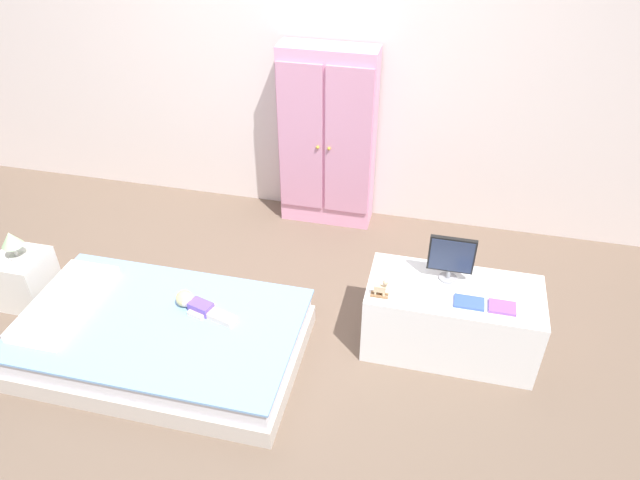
{
  "coord_description": "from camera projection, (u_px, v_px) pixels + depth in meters",
  "views": [
    {
      "loc": [
        0.98,
        -2.24,
        2.52
      ],
      "look_at": [
        0.37,
        0.37,
        0.55
      ],
      "focal_mm": 32.77,
      "sensor_mm": 36.0,
      "label": 1
    }
  ],
  "objects": [
    {
      "name": "wardrobe",
      "position": [
        327.0,
        139.0,
        4.11
      ],
      "size": [
        0.67,
        0.26,
        1.32
      ],
      "color": "#E599BC",
      "rests_on": "ground_plane"
    },
    {
      "name": "tv_stand",
      "position": [
        451.0,
        319.0,
        3.28
      ],
      "size": [
        0.95,
        0.45,
        0.44
      ],
      "primitive_type": "cube",
      "color": "white",
      "rests_on": "ground_plane"
    },
    {
      "name": "rocking_horse_toy",
      "position": [
        381.0,
        288.0,
        3.08
      ],
      "size": [
        0.1,
        0.04,
        0.12
      ],
      "color": "#8E6642",
      "rests_on": "tv_stand"
    },
    {
      "name": "back_wall",
      "position": [
        307.0,
        31.0,
        3.86
      ],
      "size": [
        6.4,
        0.05,
        2.7
      ],
      "primitive_type": "cube",
      "color": "silver",
      "rests_on": "ground_plane"
    },
    {
      "name": "pillow",
      "position": [
        65.0,
        302.0,
        3.3
      ],
      "size": [
        0.32,
        0.67,
        0.05
      ],
      "primitive_type": "cube",
      "color": "white",
      "rests_on": "bed"
    },
    {
      "name": "ground_plane",
      "position": [
        245.0,
        345.0,
        3.43
      ],
      "size": [
        10.0,
        10.0,
        0.02
      ],
      "primitive_type": "cube",
      "color": "brown"
    },
    {
      "name": "bed",
      "position": [
        163.0,
        339.0,
        3.29
      ],
      "size": [
        1.55,
        0.93,
        0.25
      ],
      "color": "beige",
      "rests_on": "ground_plane"
    },
    {
      "name": "table_lamp",
      "position": [
        11.0,
        240.0,
        3.45
      ],
      "size": [
        0.13,
        0.13,
        0.18
      ],
      "color": "#B7B2AD",
      "rests_on": "nightstand"
    },
    {
      "name": "book_blue",
      "position": [
        469.0,
        302.0,
        3.06
      ],
      "size": [
        0.16,
        0.1,
        0.01
      ],
      "primitive_type": "cube",
      "color": "blue",
      "rests_on": "tv_stand"
    },
    {
      "name": "book_purple",
      "position": [
        502.0,
        307.0,
        3.02
      ],
      "size": [
        0.14,
        0.1,
        0.02
      ],
      "primitive_type": "cube",
      "color": "#8E51B2",
      "rests_on": "tv_stand"
    },
    {
      "name": "doll",
      "position": [
        195.0,
        304.0,
        3.28
      ],
      "size": [
        0.39,
        0.18,
        0.1
      ],
      "color": "#6B4CB2",
      "rests_on": "bed"
    },
    {
      "name": "tv_monitor",
      "position": [
        451.0,
        257.0,
        3.13
      ],
      "size": [
        0.25,
        0.1,
        0.28
      ],
      "color": "#99999E",
      "rests_on": "tv_stand"
    },
    {
      "name": "nightstand",
      "position": [
        26.0,
        279.0,
        3.63
      ],
      "size": [
        0.29,
        0.29,
        0.35
      ],
      "primitive_type": "cube",
      "color": "silver",
      "rests_on": "ground_plane"
    }
  ]
}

